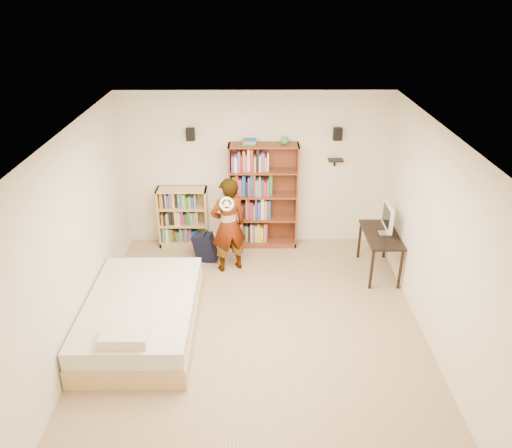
{
  "coord_description": "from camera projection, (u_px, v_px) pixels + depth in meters",
  "views": [
    {
      "loc": [
        -0.03,
        -5.52,
        4.29
      ],
      "look_at": [
        0.01,
        0.6,
        1.26
      ],
      "focal_mm": 35.0,
      "sensor_mm": 36.0,
      "label": 1
    }
  ],
  "objects": [
    {
      "name": "wii_wheel",
      "position": [
        227.0,
        204.0,
        7.36
      ],
      "size": [
        0.22,
        0.08,
        0.22
      ],
      "primitive_type": "torus",
      "rotation": [
        1.36,
        0.0,
        0.0
      ],
      "color": "silver",
      "rests_on": "person"
    },
    {
      "name": "crown_molding",
      "position": [
        256.0,
        136.0,
        5.67
      ],
      "size": [
        4.5,
        5.0,
        0.06
      ],
      "color": "white",
      "rests_on": "room_shell"
    },
    {
      "name": "low_bookshelf",
      "position": [
        183.0,
        217.0,
        8.71
      ],
      "size": [
        0.85,
        0.32,
        1.07
      ],
      "primitive_type": null,
      "color": "#D8B574",
      "rests_on": "ground"
    },
    {
      "name": "speaker_left",
      "position": [
        190.0,
        134.0,
        8.11
      ],
      "size": [
        0.14,
        0.12,
        0.2
      ],
      "primitive_type": "cube",
      "color": "black",
      "rests_on": "room_shell"
    },
    {
      "name": "speaker_right",
      "position": [
        338.0,
        134.0,
        8.12
      ],
      "size": [
        0.14,
        0.12,
        0.2
      ],
      "primitive_type": "cube",
      "color": "black",
      "rests_on": "room_shell"
    },
    {
      "name": "daybed",
      "position": [
        142.0,
        311.0,
        6.6
      ],
      "size": [
        1.43,
        2.19,
        0.65
      ],
      "primitive_type": null,
      "color": "beige",
      "rests_on": "ground"
    },
    {
      "name": "tall_bookshelf",
      "position": [
        263.0,
        197.0,
        8.53
      ],
      "size": [
        1.17,
        0.34,
        1.85
      ],
      "primitive_type": null,
      "color": "brown",
      "rests_on": "ground"
    },
    {
      "name": "imac",
      "position": [
        386.0,
        220.0,
        7.68
      ],
      "size": [
        0.17,
        0.5,
        0.49
      ],
      "primitive_type": null,
      "rotation": [
        0.0,
        0.0,
        0.14
      ],
      "color": "silver",
      "rests_on": "computer_desk"
    },
    {
      "name": "wall_shelf",
      "position": [
        336.0,
        160.0,
        8.33
      ],
      "size": [
        0.25,
        0.16,
        0.02
      ],
      "primitive_type": "cube",
      "color": "black",
      "rests_on": "room_shell"
    },
    {
      "name": "navy_bag",
      "position": [
        205.0,
        247.0,
        8.33
      ],
      "size": [
        0.42,
        0.32,
        0.5
      ],
      "primitive_type": null,
      "rotation": [
        0.0,
        0.0,
        -0.25
      ],
      "color": "black",
      "rests_on": "ground"
    },
    {
      "name": "room_shell",
      "position": [
        256.0,
        209.0,
        6.07
      ],
      "size": [
        4.52,
        5.02,
        2.71
      ],
      "color": "white",
      "rests_on": "ground"
    },
    {
      "name": "person",
      "position": [
        228.0,
        225.0,
        7.84
      ],
      "size": [
        0.67,
        0.56,
        1.58
      ],
      "primitive_type": "imported",
      "rotation": [
        0.0,
        0.0,
        3.52
      ],
      "color": "black",
      "rests_on": "ground"
    },
    {
      "name": "computer_desk",
      "position": [
        379.0,
        253.0,
        7.94
      ],
      "size": [
        0.51,
        1.02,
        0.7
      ],
      "primitive_type": null,
      "color": "black",
      "rests_on": "ground"
    },
    {
      "name": "ground",
      "position": [
        256.0,
        325.0,
        6.85
      ],
      "size": [
        4.5,
        5.0,
        0.01
      ],
      "primitive_type": "cube",
      "color": "tan",
      "rests_on": "ground"
    }
  ]
}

